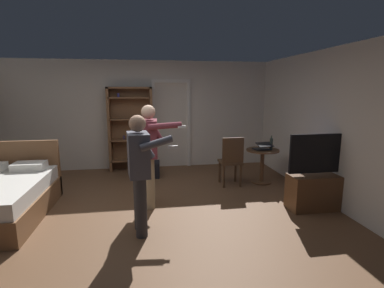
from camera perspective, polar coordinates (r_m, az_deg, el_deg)
name	(u,v)px	position (r m, az deg, el deg)	size (l,w,h in m)	color
ground_plane	(140,212)	(4.78, -10.08, -12.92)	(6.87, 6.87, 0.00)	brown
wall_back	(140,115)	(7.17, -10.12, 5.58)	(6.49, 0.12, 2.57)	silver
wall_right	(331,127)	(5.39, 25.65, 3.05)	(0.12, 5.64, 2.57)	silver
doorway_frame	(171,118)	(7.13, -4.06, 5.19)	(0.93, 0.08, 2.13)	white
bookshelf	(131,126)	(6.98, -11.90, 3.46)	(1.02, 0.32, 1.95)	brown
tv_flatscreen	(318,186)	(5.12, 23.48, -7.57)	(1.06, 0.40, 1.23)	brown
side_table	(262,160)	(6.12, 13.59, -3.11)	(0.66, 0.66, 0.70)	brown
laptop	(263,147)	(6.01, 13.65, -0.64)	(0.36, 0.37, 0.16)	black
bottle_on_table	(271,144)	(6.03, 15.25, 0.01)	(0.06, 0.06, 0.29)	#2D362C
wooden_chair	(231,159)	(5.79, 7.71, -2.97)	(0.42, 0.42, 0.99)	#4C331E
person_blue_shirt	(140,167)	(3.84, -10.23, -4.45)	(0.64, 0.59, 1.58)	#333338
person_striped_shirt	(150,148)	(4.73, -8.24, -0.80)	(0.69, 0.63, 1.66)	tan
suitcase_dark	(147,169)	(6.50, -8.83, -4.94)	(0.55, 0.39, 0.33)	black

